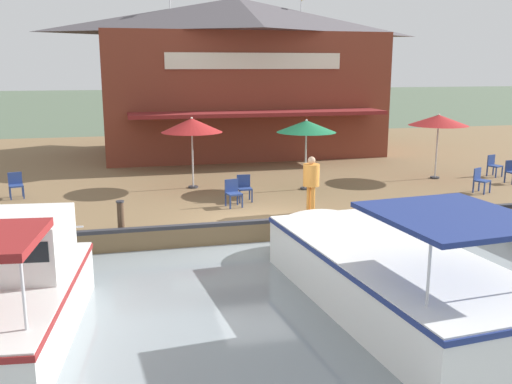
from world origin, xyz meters
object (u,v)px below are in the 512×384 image
(patio_umbrella_near_quay_edge, at_px, (306,126))
(motorboat_fourth_along, at_px, (375,265))
(cafe_chair_under_first_umbrella, at_px, (480,179))
(cafe_chair_back_row_seat, at_px, (233,192))
(cafe_chair_far_corner_seat, at_px, (244,187))
(motorboat_outer_channel, at_px, (25,288))
(patio_umbrella_far_corner, at_px, (192,125))
(cafe_chair_mid_patio, at_px, (494,164))
(waterfront_restaurant, at_px, (238,75))
(tree_behind_restaurant, at_px, (316,69))
(person_near_entrance, at_px, (311,178))
(cafe_chair_facing_river, at_px, (16,184))
(patio_umbrella_by_entrance, at_px, (439,120))
(cafe_chair_beside_entrance, at_px, (512,171))
(mooring_post, at_px, (121,215))

(patio_umbrella_near_quay_edge, bearing_deg, motorboat_fourth_along, -8.06)
(cafe_chair_under_first_umbrella, bearing_deg, patio_umbrella_near_quay_edge, -108.59)
(patio_umbrella_near_quay_edge, relative_size, cafe_chair_back_row_seat, 2.94)
(cafe_chair_far_corner_seat, relative_size, motorboat_outer_channel, 0.14)
(cafe_chair_back_row_seat, relative_size, cafe_chair_under_first_umbrella, 1.00)
(patio_umbrella_far_corner, relative_size, cafe_chair_under_first_umbrella, 3.00)
(patio_umbrella_near_quay_edge, relative_size, cafe_chair_mid_patio, 2.94)
(waterfront_restaurant, xyz_separation_m, tree_behind_restaurant, (-3.00, 5.22, 0.29))
(person_near_entrance, bearing_deg, cafe_chair_facing_river, -115.29)
(waterfront_restaurant, height_order, motorboat_outer_channel, waterfront_restaurant)
(cafe_chair_mid_patio, bearing_deg, cafe_chair_facing_river, -91.20)
(person_near_entrance, xyz_separation_m, motorboat_outer_channel, (5.02, -7.33, -0.81))
(waterfront_restaurant, bearing_deg, motorboat_outer_channel, -23.52)
(patio_umbrella_by_entrance, bearing_deg, waterfront_restaurant, -146.17)
(patio_umbrella_far_corner, bearing_deg, cafe_chair_facing_river, -87.83)
(cafe_chair_facing_river, bearing_deg, cafe_chair_beside_entrance, 84.42)
(cafe_chair_mid_patio, bearing_deg, waterfront_restaurant, -137.08)
(cafe_chair_facing_river, bearing_deg, cafe_chair_back_row_seat, 67.14)
(waterfront_restaurant, relative_size, cafe_chair_beside_entrance, 16.26)
(cafe_chair_under_first_umbrella, bearing_deg, cafe_chair_mid_patio, 137.16)
(cafe_chair_facing_river, distance_m, motorboat_fourth_along, 12.66)
(cafe_chair_back_row_seat, xyz_separation_m, mooring_post, (1.86, -3.44, -0.07))
(cafe_chair_beside_entrance, height_order, motorboat_fourth_along, motorboat_fourth_along)
(motorboat_outer_channel, bearing_deg, motorboat_fourth_along, 89.82)
(waterfront_restaurant, relative_size, motorboat_outer_channel, 2.27)
(cafe_chair_mid_patio, height_order, tree_behind_restaurant, tree_behind_restaurant)
(patio_umbrella_by_entrance, relative_size, motorboat_outer_channel, 0.42)
(patio_umbrella_far_corner, height_order, person_near_entrance, patio_umbrella_far_corner)
(motorboat_outer_channel, height_order, mooring_post, motorboat_outer_channel)
(patio_umbrella_far_corner, xyz_separation_m, cafe_chair_back_row_seat, (3.09, 0.85, -1.78))
(person_near_entrance, xyz_separation_m, motorboat_fourth_along, (5.04, -0.26, -0.94))
(cafe_chair_under_first_umbrella, height_order, motorboat_fourth_along, motorboat_fourth_along)
(cafe_chair_mid_patio, distance_m, cafe_chair_far_corner_seat, 10.74)
(motorboat_fourth_along, bearing_deg, cafe_chair_facing_river, -136.93)
(cafe_chair_far_corner_seat, distance_m, motorboat_fourth_along, 7.16)
(patio_umbrella_far_corner, bearing_deg, cafe_chair_beside_entrance, 80.56)
(cafe_chair_mid_patio, relative_size, mooring_post, 1.06)
(patio_umbrella_by_entrance, relative_size, patio_umbrella_far_corner, 0.99)
(patio_umbrella_far_corner, height_order, cafe_chair_mid_patio, patio_umbrella_far_corner)
(cafe_chair_back_row_seat, distance_m, cafe_chair_far_corner_seat, 0.82)
(cafe_chair_far_corner_seat, bearing_deg, cafe_chair_back_row_seat, -37.85)
(cafe_chair_beside_entrance, distance_m, cafe_chair_back_row_seat, 10.98)
(motorboat_fourth_along, bearing_deg, patio_umbrella_far_corner, -164.13)
(cafe_chair_under_first_umbrella, relative_size, tree_behind_restaurant, 0.13)
(patio_umbrella_far_corner, relative_size, motorboat_fourth_along, 0.31)
(mooring_post, xyz_separation_m, tree_behind_restaurant, (-16.48, 11.26, 3.73))
(patio_umbrella_near_quay_edge, distance_m, motorboat_outer_channel, 11.84)
(cafe_chair_beside_entrance, height_order, tree_behind_restaurant, tree_behind_restaurant)
(cafe_chair_facing_river, height_order, cafe_chair_back_row_seat, same)
(patio_umbrella_near_quay_edge, height_order, patio_umbrella_far_corner, patio_umbrella_far_corner)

